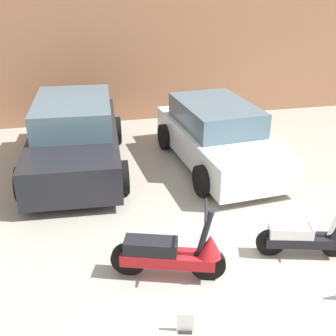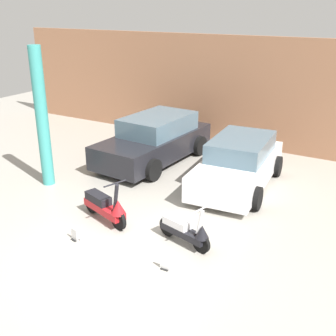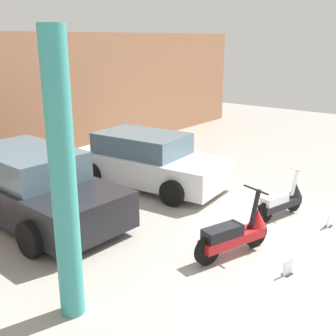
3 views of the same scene
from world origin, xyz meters
TOP-DOWN VIEW (x-y plane):
  - ground_plane at (0.00, 0.00)m, footprint 28.00×28.00m
  - wall_back at (0.00, 7.41)m, footprint 19.60×0.12m
  - scooter_front_left at (-0.91, 0.67)m, footprint 1.50×0.75m
  - scooter_front_right at (1.09, 0.71)m, footprint 1.32×0.60m
  - car_rear_left at (-2.08, 4.60)m, footprint 2.19×4.23m
  - car_rear_center at (0.86, 4.11)m, footprint 2.08×3.91m
  - placard_near_left_scooter at (-0.99, -0.29)m, footprint 0.20×0.15m
  - placard_near_right_scooter at (1.16, -0.23)m, footprint 0.20×0.12m
  - support_column_side at (-3.62, 1.60)m, footprint 0.32×0.32m

SIDE VIEW (x-z plane):
  - ground_plane at x=0.00m, z-range 0.00..0.00m
  - placard_near_left_scooter at x=-0.99m, z-range -0.02..0.24m
  - placard_near_right_scooter at x=1.16m, z-range -0.02..0.24m
  - scooter_front_right at x=1.09m, z-range -0.14..0.80m
  - scooter_front_left at x=-0.91m, z-range -0.16..0.93m
  - car_rear_center at x=0.86m, z-range -0.03..1.26m
  - car_rear_left at x=-2.08m, z-range -0.03..1.37m
  - wall_back at x=0.00m, z-range 0.00..3.65m
  - support_column_side at x=-3.62m, z-range 0.00..3.65m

